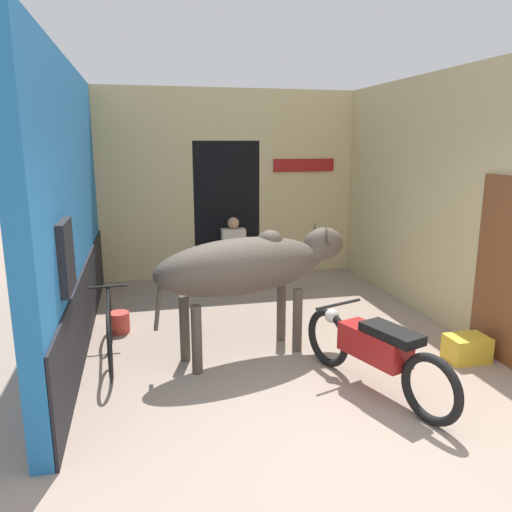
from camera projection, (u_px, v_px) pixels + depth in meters
ground_plane at (344, 434)px, 4.12m from camera, size 30.00×30.00×0.00m
wall_left_shopfront at (70, 212)px, 5.71m from camera, size 0.25×5.20×3.25m
wall_back_with_doorway at (226, 194)px, 9.00m from camera, size 4.49×0.93×3.25m
wall_right_with_door at (436, 199)px, 6.70m from camera, size 0.22×5.20×3.25m
cow at (251, 266)px, 5.47m from camera, size 2.37×1.14×1.44m
motorcycle_near at (374, 350)px, 4.74m from camera, size 0.81×1.89×0.75m
bicycle at (110, 327)px, 5.52m from camera, size 0.44×1.76×0.71m
shopkeeper_seated at (234, 250)px, 8.34m from camera, size 0.39×0.33×1.13m
plastic_stool at (255, 266)px, 8.73m from camera, size 0.31×0.31×0.42m
crate at (467, 348)px, 5.48m from camera, size 0.44×0.32×0.28m
bucket at (119, 322)px, 6.30m from camera, size 0.26×0.26×0.26m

